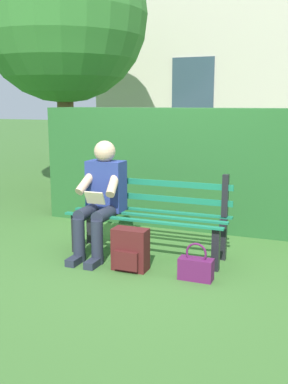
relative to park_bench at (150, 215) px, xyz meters
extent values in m
plane|color=#3D6B2D|center=(0.00, 0.07, -0.41)|extent=(60.00, 60.00, 0.00)
cube|color=black|center=(-0.74, 0.23, -0.21)|extent=(0.07, 0.07, 0.41)
cube|color=black|center=(0.74, 0.23, -0.21)|extent=(0.07, 0.07, 0.41)
cube|color=black|center=(-0.74, -0.09, -0.21)|extent=(0.07, 0.07, 0.41)
cube|color=black|center=(0.74, -0.09, -0.21)|extent=(0.07, 0.07, 0.41)
cube|color=#197251|center=(0.00, -0.14, 0.01)|extent=(1.64, 0.06, 0.02)
cube|color=#197251|center=(0.00, 0.07, 0.01)|extent=(1.64, 0.06, 0.02)
cube|color=#197251|center=(0.00, 0.28, 0.01)|extent=(1.64, 0.06, 0.02)
cube|color=black|center=(-0.74, -0.13, 0.23)|extent=(0.06, 0.06, 0.42)
cube|color=black|center=(0.74, -0.13, 0.23)|extent=(0.06, 0.06, 0.42)
cube|color=#197251|center=(0.00, -0.13, 0.15)|extent=(1.64, 0.02, 0.06)
cube|color=#197251|center=(0.00, -0.13, 0.31)|extent=(1.64, 0.02, 0.06)
cube|color=navy|center=(0.47, 0.05, 0.28)|extent=(0.38, 0.22, 0.52)
sphere|color=#D8AD8C|center=(0.47, 0.07, 0.64)|extent=(0.22, 0.22, 0.22)
cylinder|color=#232838|center=(0.37, 0.26, 0.04)|extent=(0.13, 0.42, 0.13)
cylinder|color=#232838|center=(0.57, 0.26, 0.04)|extent=(0.13, 0.42, 0.13)
cylinder|color=#232838|center=(0.37, 0.47, -0.20)|extent=(0.12, 0.12, 0.43)
cylinder|color=#232838|center=(0.57, 0.47, -0.20)|extent=(0.12, 0.12, 0.43)
cube|color=#232838|center=(0.37, 0.55, -0.38)|extent=(0.10, 0.24, 0.07)
cube|color=#232838|center=(0.57, 0.55, -0.38)|extent=(0.10, 0.24, 0.07)
cylinder|color=#D8AD8C|center=(0.32, 0.19, 0.34)|extent=(0.14, 0.32, 0.26)
cylinder|color=#D8AD8C|center=(0.62, 0.19, 0.34)|extent=(0.14, 0.32, 0.26)
cube|color=beige|center=(0.47, 0.31, 0.20)|extent=(0.20, 0.07, 0.13)
cube|color=#265B28|center=(-0.49, -1.25, 0.32)|extent=(4.57, 0.63, 1.47)
sphere|color=#265B28|center=(0.65, -1.31, 0.77)|extent=(0.50, 0.50, 0.50)
cylinder|color=brown|center=(2.56, -2.66, 0.67)|extent=(0.28, 0.28, 2.17)
sphere|color=#387A33|center=(2.56, -2.66, 2.54)|extent=(2.85, 2.85, 2.85)
sphere|color=#387A33|center=(3.27, -3.09, 2.26)|extent=(1.71, 1.71, 1.71)
cube|color=#334756|center=(0.99, -5.18, 1.45)|extent=(0.90, 0.04, 1.20)
cube|color=#4C1919|center=(0.01, 0.49, -0.21)|extent=(0.33, 0.17, 0.40)
cube|color=#4C1919|center=(0.01, 0.60, -0.29)|extent=(0.23, 0.04, 0.17)
cylinder|color=#4C1919|center=(-0.09, 0.39, -0.19)|extent=(0.04, 0.04, 0.24)
cylinder|color=#4C1919|center=(0.11, 0.39, -0.19)|extent=(0.04, 0.04, 0.24)
cube|color=#59194C|center=(-0.63, 0.51, -0.31)|extent=(0.30, 0.13, 0.20)
torus|color=#59194C|center=(-0.63, 0.51, -0.17)|extent=(0.19, 0.02, 0.19)
camera|label=1|loc=(-1.56, 4.15, 1.13)|focal=41.86mm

